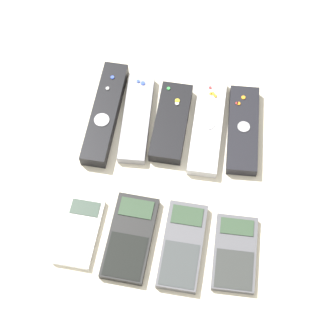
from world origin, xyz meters
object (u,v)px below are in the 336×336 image
at_px(remote_3, 208,126).
at_px(calculator_3, 235,253).
at_px(remote_4, 243,130).
at_px(calculator_1, 130,238).
at_px(remote_0, 105,113).
at_px(remote_2, 171,122).
at_px(remote_1, 137,118).
at_px(calculator_0, 80,232).
at_px(calculator_2, 183,246).

distance_m(remote_3, calculator_3, 0.25).
relative_size(remote_4, calculator_3, 1.39).
relative_size(calculator_1, calculator_3, 1.19).
xyz_separation_m(remote_0, remote_2, (0.13, -0.00, -0.00)).
relative_size(remote_0, remote_3, 1.07).
bearing_deg(remote_4, calculator_3, -91.20).
height_order(remote_1, remote_2, remote_2).
bearing_deg(calculator_0, remote_0, 92.25).
distance_m(remote_1, remote_2, 0.07).
height_order(calculator_0, calculator_3, calculator_3).
relative_size(remote_3, calculator_2, 1.32).
bearing_deg(remote_2, calculator_3, -58.01).
height_order(remote_3, calculator_2, remote_3).
height_order(remote_3, calculator_1, remote_3).
xyz_separation_m(remote_2, remote_4, (0.14, 0.00, -0.00)).
bearing_deg(calculator_2, remote_2, 103.78).
distance_m(remote_4, calculator_3, 0.24).
bearing_deg(remote_0, remote_1, 1.76).
distance_m(remote_3, calculator_0, 0.31).
relative_size(remote_2, calculator_3, 1.26).
bearing_deg(calculator_2, remote_1, 117.76).
bearing_deg(calculator_1, remote_3, 68.56).
bearing_deg(remote_1, remote_0, 177.39).
distance_m(remote_0, calculator_1, 0.25).
height_order(remote_1, calculator_2, remote_1).
height_order(remote_0, calculator_3, remote_0).
relative_size(remote_1, calculator_2, 1.22).
distance_m(remote_3, calculator_1, 0.26).
relative_size(remote_3, calculator_1, 1.31).
xyz_separation_m(calculator_0, calculator_3, (0.27, -0.00, 0.00)).
height_order(remote_2, calculator_1, remote_2).
bearing_deg(remote_2, remote_3, 4.30).
relative_size(remote_3, calculator_0, 1.61).
relative_size(remote_2, remote_4, 0.91).
bearing_deg(remote_3, calculator_1, -113.94).
bearing_deg(calculator_1, calculator_0, -176.82).
height_order(remote_4, calculator_0, remote_4).
bearing_deg(calculator_3, calculator_2, 179.04).
bearing_deg(remote_1, remote_2, -4.94).
height_order(remote_0, calculator_0, remote_0).
bearing_deg(remote_1, calculator_2, -66.61).
bearing_deg(calculator_3, remote_4, 90.35).
bearing_deg(remote_4, remote_1, 177.84).
bearing_deg(calculator_0, remote_4, 44.71).
xyz_separation_m(remote_4, calculator_0, (-0.26, -0.24, -0.00)).
distance_m(remote_3, remote_4, 0.07).
bearing_deg(calculator_1, remote_0, 113.13).
relative_size(remote_2, calculator_1, 1.06).
height_order(remote_3, calculator_3, remote_3).
xyz_separation_m(remote_2, calculator_0, (-0.13, -0.23, -0.01)).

